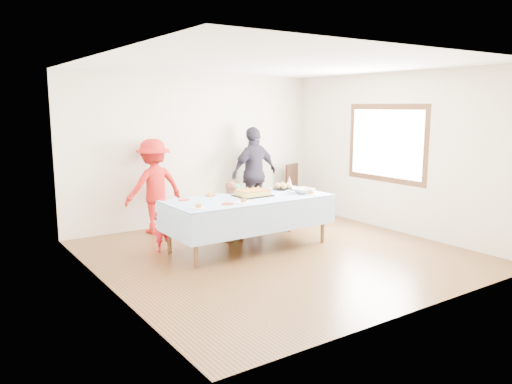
{
  "coord_description": "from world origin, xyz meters",
  "views": [
    {
      "loc": [
        -4.24,
        -5.66,
        2.14
      ],
      "look_at": [
        -0.18,
        0.3,
        0.89
      ],
      "focal_mm": 35.0,
      "sensor_mm": 36.0,
      "label": 1
    }
  ],
  "objects_px": {
    "dining_chair": "(296,185)",
    "birthday_cake": "(253,193)",
    "party_table": "(249,201)",
    "adult_left": "(154,186)"
  },
  "relations": [
    {
      "from": "dining_chair",
      "to": "birthday_cake",
      "type": "bearing_deg",
      "value": -164.09
    },
    {
      "from": "dining_chair",
      "to": "party_table",
      "type": "bearing_deg",
      "value": -164.59
    },
    {
      "from": "birthday_cake",
      "to": "dining_chair",
      "type": "relative_size",
      "value": 0.54
    },
    {
      "from": "birthday_cake",
      "to": "adult_left",
      "type": "relative_size",
      "value": 0.33
    },
    {
      "from": "dining_chair",
      "to": "adult_left",
      "type": "relative_size",
      "value": 0.61
    },
    {
      "from": "party_table",
      "to": "dining_chair",
      "type": "distance_m",
      "value": 2.8
    },
    {
      "from": "party_table",
      "to": "birthday_cake",
      "type": "distance_m",
      "value": 0.16
    },
    {
      "from": "birthday_cake",
      "to": "dining_chair",
      "type": "xyz_separation_m",
      "value": [
        2.14,
        1.6,
        -0.28
      ]
    },
    {
      "from": "dining_chair",
      "to": "adult_left",
      "type": "xyz_separation_m",
      "value": [
        -3.05,
        0.05,
        0.25
      ]
    },
    {
      "from": "birthday_cake",
      "to": "dining_chair",
      "type": "height_order",
      "value": "dining_chair"
    }
  ]
}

